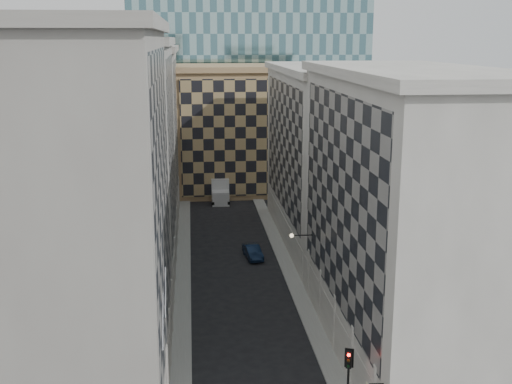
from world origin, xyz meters
TOP-DOWN VIEW (x-y plane):
  - sidewalk_west at (-5.25, 30.00)m, footprint 1.50×100.00m
  - sidewalk_east at (5.25, 30.00)m, footprint 1.50×100.00m
  - bldg_left_a at (-10.88, 11.00)m, footprint 10.80×22.80m
  - bldg_left_b at (-10.88, 33.00)m, footprint 10.80×22.80m
  - bldg_left_c at (-10.88, 55.00)m, footprint 10.80×22.80m
  - bldg_right_a at (10.88, 15.00)m, footprint 10.80×26.80m
  - bldg_right_b at (10.89, 42.00)m, footprint 10.80×28.80m
  - tan_block at (2.00, 67.90)m, footprint 16.80×14.80m
  - church_tower at (0.00, 82.00)m, footprint 7.20×7.20m
  - flagpoles_left at (-5.90, 6.00)m, footprint 0.10×6.33m
  - bracket_lamp at (4.38, 24.00)m, footprint 1.98×0.36m
  - traffic_light at (4.92, 6.45)m, footprint 0.53×0.53m
  - box_truck at (-0.19, 61.05)m, footprint 2.59×6.13m
  - dark_car at (2.04, 36.17)m, footprint 2.03×4.38m

SIDE VIEW (x-z plane):
  - sidewalk_west at x=-5.25m, z-range 0.00..0.15m
  - sidewalk_east at x=5.25m, z-range 0.00..0.15m
  - dark_car at x=2.04m, z-range 0.00..1.39m
  - box_truck at x=-0.19m, z-range -0.22..3.12m
  - traffic_light at x=4.92m, z-range 1.09..5.45m
  - bracket_lamp at x=4.38m, z-range 6.02..6.38m
  - flagpoles_left at x=-5.90m, z-range 6.83..9.17m
  - tan_block at x=2.00m, z-range 0.04..18.84m
  - bldg_right_b at x=10.89m, z-range 0.00..19.70m
  - bldg_right_a at x=10.88m, z-range -0.03..20.67m
  - bldg_left_c at x=-10.88m, z-range -0.02..21.68m
  - bldg_left_b at x=-10.88m, z-range -0.03..22.67m
  - bldg_left_a at x=-10.88m, z-range -0.03..23.67m
  - church_tower at x=0.00m, z-range 1.20..52.70m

